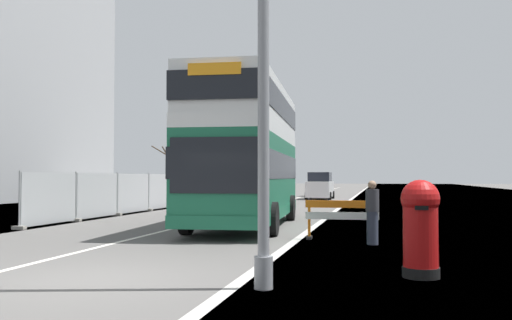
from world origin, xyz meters
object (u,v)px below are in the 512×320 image
(car_receding_mid, at_px, (320,187))
(lamppost_foreground, at_px, (263,10))
(car_oncoming_near, at_px, (245,188))
(roadworks_barrier, at_px, (342,215))
(red_pillar_postbox, at_px, (420,224))
(double_decker_bus, at_px, (247,152))
(car_receding_far, at_px, (319,185))
(pedestrian_at_kerb, at_px, (372,212))

(car_receding_mid, bearing_deg, lamppost_foreground, -85.23)
(car_oncoming_near, height_order, car_receding_mid, car_receding_mid)
(roadworks_barrier, bearing_deg, car_receding_mid, 97.41)
(red_pillar_postbox, xyz_separation_m, car_oncoming_near, (-9.45, 25.57, 0.05))
(double_decker_bus, bearing_deg, car_receding_mid, 90.14)
(double_decker_bus, distance_m, car_receding_mid, 24.26)
(car_receding_far, bearing_deg, red_pillar_postbox, -81.27)
(roadworks_barrier, distance_m, car_receding_far, 34.43)
(lamppost_foreground, bearing_deg, double_decker_bus, 105.19)
(car_oncoming_near, bearing_deg, car_receding_mid, 61.20)
(lamppost_foreground, distance_m, red_pillar_postbox, 4.46)
(lamppost_foreground, relative_size, red_pillar_postbox, 5.46)
(double_decker_bus, xyz_separation_m, car_receding_far, (-0.82, 30.67, -1.62))
(car_receding_mid, distance_m, pedestrian_at_kerb, 28.93)
(red_pillar_postbox, height_order, pedestrian_at_kerb, red_pillar_postbox)
(red_pillar_postbox, distance_m, car_oncoming_near, 27.26)
(red_pillar_postbox, bearing_deg, car_receding_mid, 99.12)
(car_oncoming_near, xyz_separation_m, car_receding_mid, (4.13, 7.52, 0.02))
(double_decker_bus, height_order, lamppost_foreground, lamppost_foreground)
(double_decker_bus, bearing_deg, pedestrian_at_kerb, -45.05)
(roadworks_barrier, relative_size, car_receding_far, 0.49)
(car_receding_far, height_order, pedestrian_at_kerb, car_receding_far)
(lamppost_foreground, xyz_separation_m, car_receding_mid, (-2.89, 34.62, -3.34))
(double_decker_bus, xyz_separation_m, car_receding_mid, (-0.06, 24.20, -1.61))
(double_decker_bus, height_order, pedestrian_at_kerb, double_decker_bus)
(double_decker_bus, distance_m, lamppost_foreground, 10.94)
(double_decker_bus, relative_size, car_receding_far, 2.54)
(lamppost_foreground, distance_m, pedestrian_at_kerb, 7.15)
(roadworks_barrier, xyz_separation_m, car_oncoming_near, (-7.74, 20.17, 0.28))
(red_pillar_postbox, xyz_separation_m, car_receding_far, (-6.07, 39.55, 0.06))
(red_pillar_postbox, bearing_deg, roadworks_barrier, 107.59)
(red_pillar_postbox, height_order, car_receding_mid, car_receding_mid)
(roadworks_barrier, height_order, car_receding_far, car_receding_far)
(car_oncoming_near, xyz_separation_m, pedestrian_at_kerb, (8.57, -21.07, -0.15))
(car_receding_mid, distance_m, car_receding_far, 6.51)
(lamppost_foreground, height_order, car_oncoming_near, lamppost_foreground)
(roadworks_barrier, relative_size, car_receding_mid, 0.46)
(red_pillar_postbox, xyz_separation_m, pedestrian_at_kerb, (-0.88, 4.50, -0.10))
(pedestrian_at_kerb, bearing_deg, car_receding_mid, 98.82)
(lamppost_foreground, relative_size, pedestrian_at_kerb, 5.62)
(pedestrian_at_kerb, bearing_deg, red_pillar_postbox, -78.95)
(double_decker_bus, height_order, car_receding_far, double_decker_bus)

